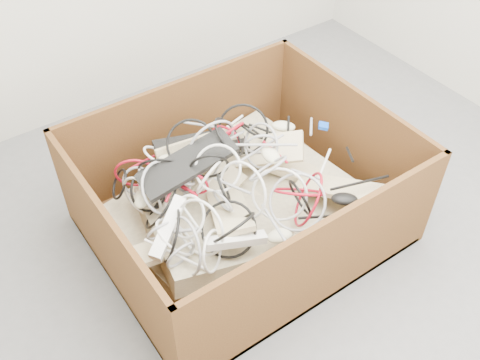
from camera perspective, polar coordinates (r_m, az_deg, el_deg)
ground at (r=2.66m, az=6.93°, el=-5.41°), size 3.00×3.00×0.00m
cardboard_box at (r=2.55m, az=-0.09°, el=-3.09°), size 1.30×1.08×0.56m
keyboard_pile at (r=2.46m, az=-0.30°, el=-0.39°), size 1.15×0.85×0.39m
mice_scatter at (r=2.40m, az=0.96°, el=0.28°), size 0.91×0.67×0.19m
power_strip_left at (r=2.18m, az=-7.40°, el=-4.85°), size 0.25×0.20×0.11m
power_strip_right at (r=2.16m, az=-0.43°, el=-6.24°), size 0.25×0.12×0.08m
vga_plug at (r=2.65m, az=8.58°, el=5.53°), size 0.06×0.06×0.03m
cable_tangle at (r=2.31m, az=-2.72°, el=-0.72°), size 1.07×0.88×0.44m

